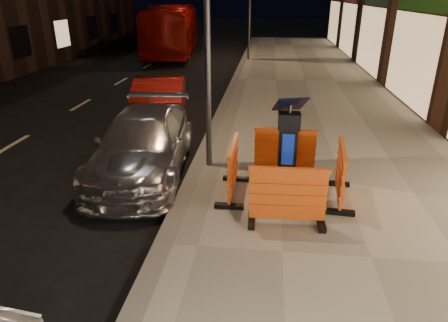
# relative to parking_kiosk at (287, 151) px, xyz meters

# --- Properties ---
(ground_plane) EXTENTS (120.00, 120.00, 0.00)m
(ground_plane) POSITION_rel_parking_kiosk_xyz_m (-1.83, -1.72, -1.03)
(ground_plane) COLOR black
(ground_plane) RESTS_ON ground
(sidewalk) EXTENTS (6.00, 60.00, 0.15)m
(sidewalk) POSITION_rel_parking_kiosk_xyz_m (1.17, -1.72, -0.96)
(sidewalk) COLOR #99968B
(sidewalk) RESTS_ON ground
(kerb) EXTENTS (0.30, 60.00, 0.15)m
(kerb) POSITION_rel_parking_kiosk_xyz_m (-1.83, -1.72, -0.96)
(kerb) COLOR slate
(kerb) RESTS_ON ground
(parking_kiosk) EXTENTS (0.59, 0.59, 1.76)m
(parking_kiosk) POSITION_rel_parking_kiosk_xyz_m (0.00, 0.00, 0.00)
(parking_kiosk) COLOR black
(parking_kiosk) RESTS_ON sidewalk
(barrier_front) EXTENTS (1.28, 0.56, 0.98)m
(barrier_front) POSITION_rel_parking_kiosk_xyz_m (0.00, -0.95, -0.39)
(barrier_front) COLOR #F45C17
(barrier_front) RESTS_ON sidewalk
(barrier_back) EXTENTS (1.31, 0.65, 0.98)m
(barrier_back) POSITION_rel_parking_kiosk_xyz_m (0.00, 0.95, -0.39)
(barrier_back) COLOR #F45C17
(barrier_back) RESTS_ON sidewalk
(barrier_kerbside) EXTENTS (0.54, 1.27, 0.98)m
(barrier_kerbside) POSITION_rel_parking_kiosk_xyz_m (-0.95, 0.00, -0.39)
(barrier_kerbside) COLOR #F45C17
(barrier_kerbside) RESTS_ON sidewalk
(barrier_bldgside) EXTENTS (0.63, 1.30, 0.98)m
(barrier_bldgside) POSITION_rel_parking_kiosk_xyz_m (0.95, 0.00, -0.39)
(barrier_bldgside) COLOR #F45C17
(barrier_bldgside) RESTS_ON sidewalk
(car_silver) EXTENTS (2.20, 4.57, 1.28)m
(car_silver) POSITION_rel_parking_kiosk_xyz_m (-2.96, 1.09, -1.03)
(car_silver) COLOR silver
(car_silver) RESTS_ON ground
(car_red) EXTENTS (2.06, 4.20, 1.33)m
(car_red) POSITION_rel_parking_kiosk_xyz_m (-3.48, 4.29, -1.03)
(car_red) COLOR maroon
(car_red) RESTS_ON ground
(bus_doubledecker) EXTENTS (3.72, 10.71, 2.92)m
(bus_doubledecker) POSITION_rel_parking_kiosk_xyz_m (-6.49, 18.98, -1.03)
(bus_doubledecker) COLOR #960B06
(bus_doubledecker) RESTS_ON ground
(street_lamp_mid) EXTENTS (0.12, 0.12, 6.00)m
(street_lamp_mid) POSITION_rel_parking_kiosk_xyz_m (-1.58, 1.28, 2.12)
(street_lamp_mid) COLOR #3F3F44
(street_lamp_mid) RESTS_ON sidewalk
(street_lamp_far) EXTENTS (0.12, 0.12, 6.00)m
(street_lamp_far) POSITION_rel_parking_kiosk_xyz_m (-1.58, 16.28, 2.12)
(street_lamp_far) COLOR #3F3F44
(street_lamp_far) RESTS_ON sidewalk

